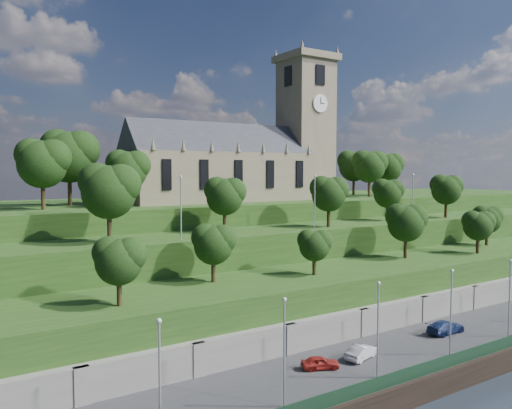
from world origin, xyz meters
TOP-DOWN VIEW (x-y plane):
  - ground at (0.00, 0.00)m, footprint 320.00×320.00m
  - promenade at (0.00, 6.00)m, footprint 160.00×12.00m
  - quay_wall at (0.00, -0.05)m, footprint 160.00×0.50m
  - fence at (0.00, 0.60)m, footprint 160.00×0.10m
  - retaining_wall at (0.00, 11.97)m, footprint 160.00×2.10m
  - embankment_lower at (0.00, 18.00)m, footprint 160.00×12.00m
  - embankment_upper at (0.00, 29.00)m, footprint 160.00×10.00m
  - hilltop at (0.00, 50.00)m, footprint 160.00×32.00m
  - church at (0.79, 45.98)m, footprint 38.60×12.35m
  - trees_lower at (3.15, 18.22)m, footprint 66.07×8.28m
  - trees_upper at (-2.44, 28.13)m, footprint 63.57×7.94m
  - trees_hilltop at (-1.59, 45.06)m, footprint 72.57×15.81m
  - lamp_posts_promenade at (-2.00, 2.50)m, footprint 60.36×0.36m
  - lamp_posts_upper at (0.00, 26.00)m, footprint 40.36×0.36m
  - car_left at (-14.92, 6.70)m, footprint 3.77×2.70m
  - car_middle at (-9.95, 6.51)m, footprint 4.26×2.45m
  - car_right at (3.32, 6.96)m, footprint 4.90×2.00m

SIDE VIEW (x-z plane):
  - ground at x=0.00m, z-range 0.00..0.00m
  - promenade at x=0.00m, z-range 0.00..2.00m
  - quay_wall at x=0.00m, z-range 0.00..2.20m
  - retaining_wall at x=0.00m, z-range 0.00..5.00m
  - car_left at x=-14.92m, z-range 2.00..3.19m
  - fence at x=0.00m, z-range 2.00..3.20m
  - car_middle at x=-9.95m, z-range 2.00..3.33m
  - car_right at x=3.32m, z-range 2.00..3.42m
  - embankment_lower at x=0.00m, z-range 0.00..8.00m
  - embankment_upper at x=0.00m, z-range 0.00..12.00m
  - lamp_posts_promenade at x=-2.00m, z-range 2.62..11.18m
  - hilltop at x=0.00m, z-range 0.00..15.00m
  - trees_lower at x=3.15m, z-range 8.69..16.26m
  - lamp_posts_upper at x=0.00m, z-range 12.60..20.17m
  - trees_upper at x=-2.44m, z-range 12.82..21.80m
  - trees_hilltop at x=-1.59m, z-range 15.96..27.05m
  - church at x=0.79m, z-range 8.72..36.32m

